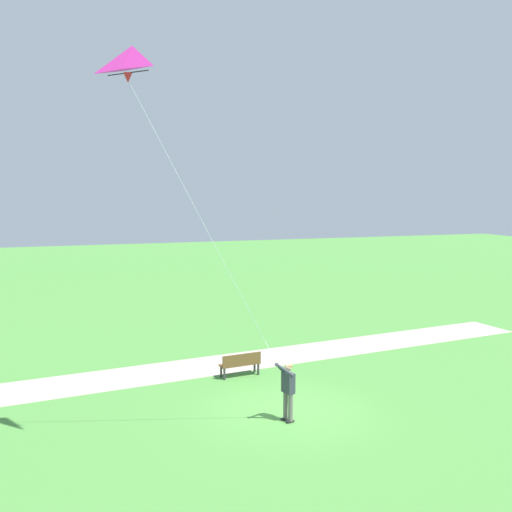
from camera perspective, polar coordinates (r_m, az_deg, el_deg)
name	(u,v)px	position (r m, az deg, el deg)	size (l,w,h in m)	color
ground_plane	(287,411)	(18.04, 3.13, -15.27)	(120.00, 120.00, 0.00)	#4C8E3D
walkway_path	(187,369)	(22.06, -6.99, -11.20)	(2.40, 32.00, 0.02)	#B7AD99
person_kite_flyer	(288,386)	(16.93, 3.19, -12.95)	(0.51, 0.63, 1.83)	#232328
flying_kite	(134,68)	(14.02, -12.19, 17.92)	(1.63, 4.61, 8.23)	#E02D9E
park_bench_near_walkway	(241,363)	(20.93, -1.56, -10.68)	(0.59, 1.54, 0.88)	brown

